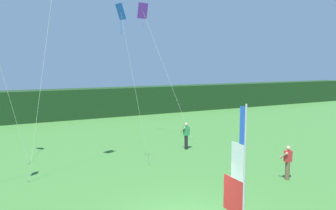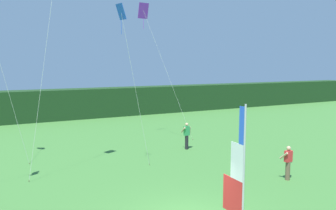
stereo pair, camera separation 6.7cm
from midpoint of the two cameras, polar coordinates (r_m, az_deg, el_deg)
distant_treeline at (r=35.08m, az=-17.54°, el=0.09°), size 80.00×2.40×2.95m
banner_flag at (r=10.87m, az=11.47°, el=-11.52°), size 0.06×1.03×4.32m
person_near_banner at (r=17.23m, az=19.31°, el=-8.97°), size 0.55×0.48×1.64m
person_mid_field at (r=21.93m, az=2.97°, el=-5.06°), size 0.55×0.48×1.72m
kite_blue_diamond_2 at (r=17.26m, az=-7.71°, el=13.47°), size 1.80×0.61×8.37m
kite_purple_diamond_3 at (r=24.72m, az=-3.99°, el=14.56°), size 3.40×2.11×9.69m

